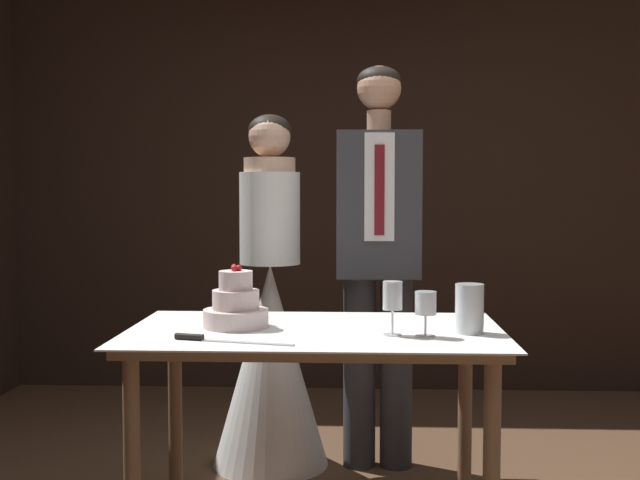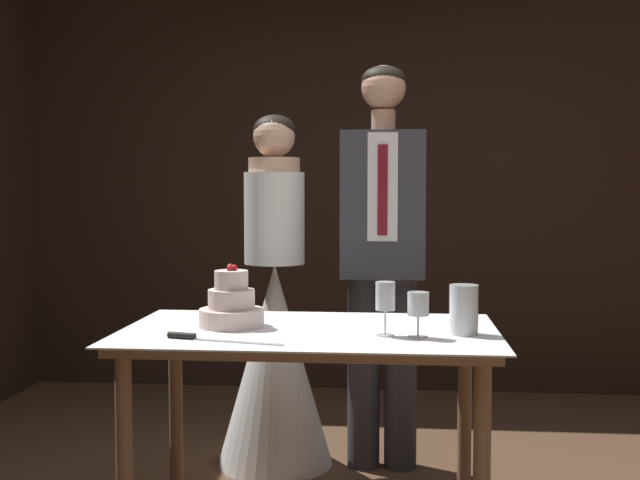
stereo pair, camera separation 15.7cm
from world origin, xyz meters
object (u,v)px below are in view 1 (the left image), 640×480
object	(u,v)px
bride	(270,339)
cake_table	(315,355)
tiered_cake	(236,307)
hurricane_candle	(469,310)
cake_knife	(210,339)
groom	(378,248)
wine_glass_middle	(426,306)
wine_glass_near	(393,297)

from	to	relation	value
bride	cake_table	bearing A→B (deg)	-73.14
tiered_cake	hurricane_candle	xyz separation A→B (m)	(0.83, -0.08, 0.01)
cake_knife	groom	size ratio (longest dim) A/B	0.22
hurricane_candle	cake_table	bearing A→B (deg)	174.16
cake_knife	wine_glass_middle	xyz separation A→B (m)	(0.72, 0.11, 0.10)
cake_table	tiered_cake	world-z (taller)	tiered_cake
tiered_cake	wine_glass_near	xyz separation A→B (m)	(0.56, -0.13, 0.06)
tiered_cake	wine_glass_middle	bearing A→B (deg)	-13.20
tiered_cake	bride	world-z (taller)	bride
wine_glass_middle	hurricane_candle	xyz separation A→B (m)	(0.16, 0.08, -0.02)
wine_glass_near	groom	world-z (taller)	groom
bride	cake_knife	bearing A→B (deg)	-94.52
cake_table	cake_knife	size ratio (longest dim) A/B	3.28
tiered_cake	wine_glass_middle	world-z (taller)	tiered_cake
tiered_cake	bride	size ratio (longest dim) A/B	0.15
cake_knife	wine_glass_near	world-z (taller)	wine_glass_near
wine_glass_middle	bride	xyz separation A→B (m)	(-0.64, 0.96, -0.30)
cake_table	cake_knife	distance (m)	0.43
cake_knife	cake_table	bearing A→B (deg)	49.64
wine_glass_near	groom	bearing A→B (deg)	91.41
cake_table	wine_glass_near	world-z (taller)	wine_glass_near
wine_glass_near	bride	xyz separation A→B (m)	(-0.52, 0.94, -0.32)
wine_glass_near	cake_knife	bearing A→B (deg)	-167.49
cake_table	groom	distance (m)	0.92
tiered_cake	hurricane_candle	size ratio (longest dim) A/B	1.38
groom	cake_table	bearing A→B (deg)	-106.87
cake_table	tiered_cake	size ratio (longest dim) A/B	5.66
tiered_cake	groom	xyz separation A→B (m)	(0.54, 0.80, 0.16)
tiered_cake	groom	size ratio (longest dim) A/B	0.13
cake_table	hurricane_candle	bearing A→B (deg)	-5.84
cake_table	groom	world-z (taller)	groom
groom	tiered_cake	bearing A→B (deg)	-124.04
groom	wine_glass_near	bearing A→B (deg)	-88.59
cake_table	wine_glass_middle	xyz separation A→B (m)	(0.39, -0.13, 0.20)
cake_table	cake_knife	bearing A→B (deg)	-143.94
cake_knife	wine_glass_near	distance (m)	0.64
wine_glass_near	hurricane_candle	xyz separation A→B (m)	(0.27, 0.05, -0.05)
wine_glass_near	groom	xyz separation A→B (m)	(-0.02, 0.94, 0.10)
tiered_cake	bride	bearing A→B (deg)	87.18
cake_knife	wine_glass_near	bearing A→B (deg)	26.09
wine_glass_middle	bride	bearing A→B (deg)	123.53
hurricane_candle	bride	world-z (taller)	bride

